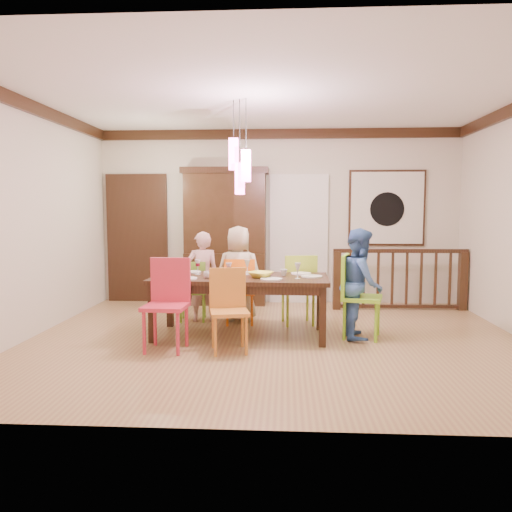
# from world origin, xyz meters

# --- Properties ---
(floor) EXTENTS (6.00, 6.00, 0.00)m
(floor) POSITION_xyz_m (0.00, 0.00, 0.00)
(floor) COLOR #976E49
(floor) RESTS_ON ground
(ceiling) EXTENTS (6.00, 6.00, 0.00)m
(ceiling) POSITION_xyz_m (0.00, 0.00, 2.90)
(ceiling) COLOR white
(ceiling) RESTS_ON wall_back
(wall_back) EXTENTS (6.00, 0.00, 6.00)m
(wall_back) POSITION_xyz_m (0.00, 2.50, 1.45)
(wall_back) COLOR beige
(wall_back) RESTS_ON floor
(wall_left) EXTENTS (0.00, 5.00, 5.00)m
(wall_left) POSITION_xyz_m (-3.00, 0.00, 1.45)
(wall_left) COLOR beige
(wall_left) RESTS_ON floor
(crown_molding) EXTENTS (6.00, 5.00, 0.16)m
(crown_molding) POSITION_xyz_m (0.00, 0.00, 2.82)
(crown_molding) COLOR black
(crown_molding) RESTS_ON wall_back
(panel_door) EXTENTS (1.04, 0.07, 2.24)m
(panel_door) POSITION_xyz_m (-2.40, 2.45, 1.05)
(panel_door) COLOR black
(panel_door) RESTS_ON wall_back
(white_doorway) EXTENTS (0.97, 0.05, 2.22)m
(white_doorway) POSITION_xyz_m (0.35, 2.46, 1.05)
(white_doorway) COLOR silver
(white_doorway) RESTS_ON wall_back
(painting) EXTENTS (1.25, 0.06, 1.25)m
(painting) POSITION_xyz_m (1.80, 2.46, 1.60)
(painting) COLOR black
(painting) RESTS_ON wall_back
(pendant_cluster) EXTENTS (0.27, 0.21, 1.14)m
(pendant_cluster) POSITION_xyz_m (-0.43, 0.17, 2.11)
(pendant_cluster) COLOR #FF4CA6
(pendant_cluster) RESTS_ON ceiling
(dining_table) EXTENTS (2.19, 1.05, 0.75)m
(dining_table) POSITION_xyz_m (-0.43, 0.17, 0.67)
(dining_table) COLOR black
(dining_table) RESTS_ON floor
(chair_far_left) EXTENTS (0.42, 0.42, 0.86)m
(chair_far_left) POSITION_xyz_m (-1.18, 0.98, 0.49)
(chair_far_left) COLOR #7BBE38
(chair_far_left) RESTS_ON floor
(chair_far_mid) EXTENTS (0.45, 0.45, 0.91)m
(chair_far_mid) POSITION_xyz_m (-0.50, 0.84, 0.52)
(chair_far_mid) COLOR orange
(chair_far_mid) RESTS_ON floor
(chair_far_right) EXTENTS (0.51, 0.51, 0.97)m
(chair_far_right) POSITION_xyz_m (0.30, 0.86, 0.55)
(chair_far_right) COLOR #A6CC32
(chair_far_right) RESTS_ON floor
(chair_near_left) EXTENTS (0.49, 0.49, 1.03)m
(chair_near_left) POSITION_xyz_m (-1.21, -0.53, 0.59)
(chair_near_left) COLOR #CB2B42
(chair_near_left) RESTS_ON floor
(chair_near_mid) EXTENTS (0.49, 0.49, 0.92)m
(chair_near_mid) POSITION_xyz_m (-0.49, -0.53, 0.53)
(chair_near_mid) COLOR orange
(chair_near_mid) RESTS_ON floor
(chair_end_right) EXTENTS (0.56, 0.56, 1.02)m
(chair_end_right) POSITION_xyz_m (1.07, 0.16, 0.59)
(chair_end_right) COLOR #87D125
(chair_end_right) RESTS_ON floor
(china_hutch) EXTENTS (1.43, 0.46, 2.26)m
(china_hutch) POSITION_xyz_m (-0.87, 2.30, 1.13)
(china_hutch) COLOR black
(china_hutch) RESTS_ON floor
(balustrade) EXTENTS (2.09, 0.14, 0.96)m
(balustrade) POSITION_xyz_m (1.92, 1.95, 0.50)
(balustrade) COLOR black
(balustrade) RESTS_ON floor
(person_far_left) EXTENTS (0.52, 0.40, 1.27)m
(person_far_left) POSITION_xyz_m (-1.04, 0.97, 0.63)
(person_far_left) COLOR beige
(person_far_left) RESTS_ON floor
(person_far_mid) EXTENTS (0.70, 0.49, 1.35)m
(person_far_mid) POSITION_xyz_m (-0.53, 1.00, 0.67)
(person_far_mid) COLOR beige
(person_far_mid) RESTS_ON floor
(person_end_right) EXTENTS (0.53, 0.67, 1.35)m
(person_end_right) POSITION_xyz_m (1.05, 0.19, 0.68)
(person_end_right) COLOR #3E67B0
(person_end_right) RESTS_ON floor
(serving_bowl) EXTENTS (0.38, 0.38, 0.07)m
(serving_bowl) POSITION_xyz_m (-0.17, 0.08, 0.79)
(serving_bowl) COLOR yellow
(serving_bowl) RESTS_ON dining_table
(small_bowl) EXTENTS (0.20, 0.20, 0.06)m
(small_bowl) POSITION_xyz_m (-0.71, 0.28, 0.78)
(small_bowl) COLOR white
(small_bowl) RESTS_ON dining_table
(cup_left) EXTENTS (0.11, 0.11, 0.09)m
(cup_left) POSITION_xyz_m (-0.80, -0.03, 0.79)
(cup_left) COLOR silver
(cup_left) RESTS_ON dining_table
(cup_right) EXTENTS (0.11, 0.11, 0.08)m
(cup_right) POSITION_xyz_m (0.11, 0.26, 0.79)
(cup_right) COLOR silver
(cup_right) RESTS_ON dining_table
(plate_far_left) EXTENTS (0.26, 0.26, 0.01)m
(plate_far_left) POSITION_xyz_m (-1.11, 0.51, 0.76)
(plate_far_left) COLOR white
(plate_far_left) RESTS_ON dining_table
(plate_far_mid) EXTENTS (0.26, 0.26, 0.01)m
(plate_far_mid) POSITION_xyz_m (-0.41, 0.46, 0.76)
(plate_far_mid) COLOR white
(plate_far_mid) RESTS_ON dining_table
(plate_far_right) EXTENTS (0.26, 0.26, 0.01)m
(plate_far_right) POSITION_xyz_m (0.33, 0.44, 0.76)
(plate_far_right) COLOR white
(plate_far_right) RESTS_ON dining_table
(plate_near_left) EXTENTS (0.26, 0.26, 0.01)m
(plate_near_left) POSITION_xyz_m (-1.05, -0.10, 0.76)
(plate_near_left) COLOR white
(plate_near_left) RESTS_ON dining_table
(plate_near_mid) EXTENTS (0.26, 0.26, 0.01)m
(plate_near_mid) POSITION_xyz_m (-0.04, -0.10, 0.76)
(plate_near_mid) COLOR white
(plate_near_mid) RESTS_ON dining_table
(plate_end_right) EXTENTS (0.26, 0.26, 0.01)m
(plate_end_right) POSITION_xyz_m (0.45, 0.17, 0.76)
(plate_end_right) COLOR white
(plate_end_right) RESTS_ON dining_table
(wine_glass_a) EXTENTS (0.08, 0.08, 0.19)m
(wine_glass_a) POSITION_xyz_m (-0.99, 0.33, 0.84)
(wine_glass_a) COLOR #590C19
(wine_glass_a) RESTS_ON dining_table
(wine_glass_b) EXTENTS (0.08, 0.08, 0.19)m
(wine_glass_b) POSITION_xyz_m (-0.36, 0.35, 0.84)
(wine_glass_b) COLOR silver
(wine_glass_b) RESTS_ON dining_table
(wine_glass_c) EXTENTS (0.08, 0.08, 0.19)m
(wine_glass_c) POSITION_xyz_m (-0.55, -0.04, 0.84)
(wine_glass_c) COLOR #590C19
(wine_glass_c) RESTS_ON dining_table
(wine_glass_d) EXTENTS (0.08, 0.08, 0.19)m
(wine_glass_d) POSITION_xyz_m (0.27, 0.01, 0.84)
(wine_glass_d) COLOR silver
(wine_glass_d) RESTS_ON dining_table
(napkin) EXTENTS (0.18, 0.14, 0.01)m
(napkin) POSITION_xyz_m (-0.53, -0.14, 0.76)
(napkin) COLOR #D83359
(napkin) RESTS_ON dining_table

